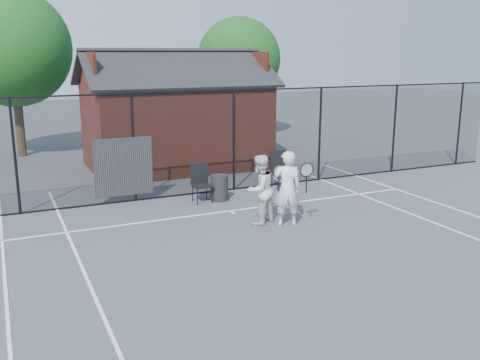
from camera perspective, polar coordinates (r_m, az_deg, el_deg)
name	(u,v)px	position (r m, az deg, el deg)	size (l,w,h in m)	color
ground	(287,248)	(11.45, 5.02, -7.27)	(80.00, 80.00, 0.00)	#484C52
court_lines	(321,271)	(10.40, 8.67, -9.53)	(11.02, 18.00, 0.01)	white
fence	(192,146)	(15.36, -5.12, 3.68)	(22.04, 3.00, 3.00)	black
clubhouse	(176,122)	(19.34, -6.88, 6.14)	(6.50, 4.36, 4.19)	maroon
tree_left	(12,48)	(22.79, -23.12, 12.79)	(4.48, 4.48, 6.44)	#342615
tree_right	(239,59)	(26.14, -0.12, 12.73)	(3.97, 3.97, 5.70)	#342615
player_front	(287,188)	(12.67, 5.06, -0.90)	(0.87, 0.70, 1.82)	white
player_back	(260,190)	(12.78, 2.12, -1.03)	(1.00, 0.91, 1.69)	silver
chair_left	(202,184)	(14.70, -4.08, -0.42)	(0.50, 0.52, 1.05)	black
chair_right	(282,170)	(16.28, 4.45, 1.04)	(0.53, 0.55, 1.10)	black
waste_bin	(219,188)	(14.93, -2.21, -0.83)	(0.49, 0.49, 0.72)	black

